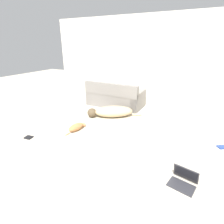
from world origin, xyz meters
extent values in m
plane|color=#BCB29E|center=(0.00, 0.00, 0.00)|extent=(20.00, 20.00, 0.00)
cube|color=silver|center=(0.00, 4.18, 1.39)|extent=(7.42, 0.06, 2.77)
cube|color=gray|center=(-1.19, 3.58, 0.21)|extent=(1.85, 0.91, 0.43)
cube|color=gray|center=(-1.21, 3.23, 0.62)|extent=(1.81, 0.24, 0.38)
cube|color=gray|center=(-0.39, 3.53, 0.28)|extent=(0.24, 0.82, 0.57)
cube|color=gray|center=(-1.99, 3.62, 0.28)|extent=(0.24, 0.82, 0.57)
ellipsoid|color=tan|center=(-0.83, 2.66, 0.15)|extent=(1.17, 0.95, 0.30)
sphere|color=brown|center=(-1.35, 2.36, 0.13)|extent=(0.35, 0.35, 0.26)
cylinder|color=tan|center=(-0.25, 3.00, 0.03)|extent=(0.26, 0.18, 0.06)
ellipsoid|color=#BC7A47|center=(-1.27, 1.50, 0.08)|extent=(0.26, 0.46, 0.16)
sphere|color=tan|center=(-1.22, 1.74, 0.05)|extent=(0.12, 0.12, 0.10)
cylinder|color=#BC7A47|center=(-1.31, 1.23, 0.01)|extent=(0.04, 0.11, 0.02)
cube|color=#2D2D33|center=(1.15, 0.69, 0.01)|extent=(0.40, 0.32, 0.02)
cube|color=#2D2D33|center=(1.18, 0.83, 0.13)|extent=(0.36, 0.17, 0.23)
cube|color=black|center=(1.18, 0.82, 0.13)|extent=(0.33, 0.14, 0.21)
cube|color=black|center=(-1.99, 0.76, 0.01)|extent=(0.17, 0.15, 0.02)
cube|color=#28428E|center=(1.79, 2.11, 0.01)|extent=(0.21, 0.20, 0.02)
camera|label=1|loc=(1.09, -1.50, 1.89)|focal=28.00mm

